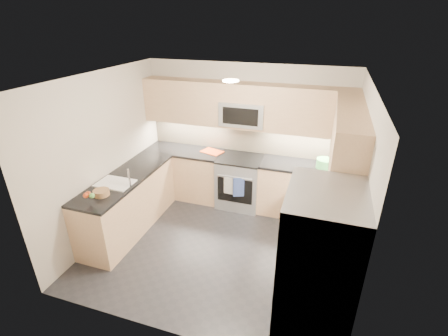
% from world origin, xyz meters
% --- Properties ---
extents(floor, '(3.60, 3.20, 0.00)m').
position_xyz_m(floor, '(0.00, 0.00, 0.00)').
color(floor, '#26272C').
rests_on(floor, ground).
extents(ceiling, '(3.60, 3.20, 0.02)m').
position_xyz_m(ceiling, '(0.00, 0.00, 2.50)').
color(ceiling, beige).
rests_on(ceiling, wall_back).
extents(wall_back, '(3.60, 0.02, 2.50)m').
position_xyz_m(wall_back, '(0.00, 1.60, 1.25)').
color(wall_back, '#BFB5A6').
rests_on(wall_back, floor).
extents(wall_front, '(3.60, 0.02, 2.50)m').
position_xyz_m(wall_front, '(0.00, -1.60, 1.25)').
color(wall_front, '#BFB5A6').
rests_on(wall_front, floor).
extents(wall_left, '(0.02, 3.20, 2.50)m').
position_xyz_m(wall_left, '(-1.80, 0.00, 1.25)').
color(wall_left, '#BFB5A6').
rests_on(wall_left, floor).
extents(wall_right, '(0.02, 3.20, 2.50)m').
position_xyz_m(wall_right, '(1.80, 0.00, 1.25)').
color(wall_right, '#BFB5A6').
rests_on(wall_right, floor).
extents(base_cab_back_left, '(1.42, 0.60, 0.90)m').
position_xyz_m(base_cab_back_left, '(-1.09, 1.30, 0.45)').
color(base_cab_back_left, '#D7AC81').
rests_on(base_cab_back_left, floor).
extents(base_cab_back_right, '(1.42, 0.60, 0.90)m').
position_xyz_m(base_cab_back_right, '(1.09, 1.30, 0.45)').
color(base_cab_back_right, '#D7AC81').
rests_on(base_cab_back_right, floor).
extents(base_cab_right, '(0.60, 1.70, 0.90)m').
position_xyz_m(base_cab_right, '(1.50, 0.15, 0.45)').
color(base_cab_right, '#D7AC81').
rests_on(base_cab_right, floor).
extents(base_cab_peninsula, '(0.60, 2.00, 0.90)m').
position_xyz_m(base_cab_peninsula, '(-1.50, 0.00, 0.45)').
color(base_cab_peninsula, '#D7AC81').
rests_on(base_cab_peninsula, floor).
extents(countertop_back_left, '(1.42, 0.63, 0.04)m').
position_xyz_m(countertop_back_left, '(-1.09, 1.30, 0.92)').
color(countertop_back_left, black).
rests_on(countertop_back_left, base_cab_back_left).
extents(countertop_back_right, '(1.42, 0.63, 0.04)m').
position_xyz_m(countertop_back_right, '(1.09, 1.30, 0.92)').
color(countertop_back_right, black).
rests_on(countertop_back_right, base_cab_back_right).
extents(countertop_right, '(0.63, 1.70, 0.04)m').
position_xyz_m(countertop_right, '(1.50, 0.15, 0.92)').
color(countertop_right, black).
rests_on(countertop_right, base_cab_right).
extents(countertop_peninsula, '(0.63, 2.00, 0.04)m').
position_xyz_m(countertop_peninsula, '(-1.50, 0.00, 0.92)').
color(countertop_peninsula, black).
rests_on(countertop_peninsula, base_cab_peninsula).
extents(upper_cab_back, '(3.60, 0.35, 0.75)m').
position_xyz_m(upper_cab_back, '(0.00, 1.43, 1.83)').
color(upper_cab_back, '#D7AC81').
rests_on(upper_cab_back, wall_back).
extents(upper_cab_right, '(0.35, 1.95, 0.75)m').
position_xyz_m(upper_cab_right, '(1.62, 0.28, 1.83)').
color(upper_cab_right, '#D7AC81').
rests_on(upper_cab_right, wall_right).
extents(backsplash_back, '(3.60, 0.01, 0.51)m').
position_xyz_m(backsplash_back, '(0.00, 1.60, 1.20)').
color(backsplash_back, tan).
rests_on(backsplash_back, wall_back).
extents(backsplash_right, '(0.01, 2.30, 0.51)m').
position_xyz_m(backsplash_right, '(1.80, 0.45, 1.20)').
color(backsplash_right, tan).
rests_on(backsplash_right, wall_right).
extents(gas_range, '(0.76, 0.65, 0.91)m').
position_xyz_m(gas_range, '(0.00, 1.28, 0.46)').
color(gas_range, '#ABAEB3').
rests_on(gas_range, floor).
extents(range_cooktop, '(0.76, 0.65, 0.03)m').
position_xyz_m(range_cooktop, '(0.00, 1.28, 0.92)').
color(range_cooktop, black).
rests_on(range_cooktop, gas_range).
extents(oven_door_glass, '(0.62, 0.02, 0.45)m').
position_xyz_m(oven_door_glass, '(0.00, 0.95, 0.45)').
color(oven_door_glass, black).
rests_on(oven_door_glass, gas_range).
extents(oven_handle, '(0.60, 0.02, 0.02)m').
position_xyz_m(oven_handle, '(0.00, 0.93, 0.72)').
color(oven_handle, '#B2B5BA').
rests_on(oven_handle, gas_range).
extents(microwave, '(0.76, 0.40, 0.40)m').
position_xyz_m(microwave, '(0.00, 1.40, 1.70)').
color(microwave, '#ADB1B5').
rests_on(microwave, upper_cab_back).
extents(microwave_door, '(0.60, 0.01, 0.28)m').
position_xyz_m(microwave_door, '(0.00, 1.20, 1.70)').
color(microwave_door, black).
rests_on(microwave_door, microwave).
extents(refrigerator, '(0.70, 0.90, 1.80)m').
position_xyz_m(refrigerator, '(1.45, -1.15, 0.90)').
color(refrigerator, '#95969C').
rests_on(refrigerator, floor).
extents(fridge_handle_left, '(0.02, 0.02, 1.20)m').
position_xyz_m(fridge_handle_left, '(1.08, -1.33, 0.95)').
color(fridge_handle_left, '#B2B5BA').
rests_on(fridge_handle_left, refrigerator).
extents(fridge_handle_right, '(0.02, 0.02, 1.20)m').
position_xyz_m(fridge_handle_right, '(1.08, -0.97, 0.95)').
color(fridge_handle_right, '#B2B5BA').
rests_on(fridge_handle_right, refrigerator).
extents(sink_basin, '(0.52, 0.38, 0.16)m').
position_xyz_m(sink_basin, '(-1.50, -0.25, 0.88)').
color(sink_basin, white).
rests_on(sink_basin, base_cab_peninsula).
extents(faucet, '(0.03, 0.03, 0.28)m').
position_xyz_m(faucet, '(-1.24, -0.25, 1.08)').
color(faucet, silver).
rests_on(faucet, countertop_peninsula).
extents(utensil_bowl, '(0.29, 0.29, 0.15)m').
position_xyz_m(utensil_bowl, '(1.41, 1.30, 1.02)').
color(utensil_bowl, '#4DB555').
rests_on(utensil_bowl, countertop_back_right).
extents(cutting_board, '(0.44, 0.36, 0.01)m').
position_xyz_m(cutting_board, '(-0.56, 1.36, 0.95)').
color(cutting_board, '#CC4013').
rests_on(cutting_board, countertop_back_left).
extents(fruit_basket, '(0.27, 0.27, 0.08)m').
position_xyz_m(fruit_basket, '(-1.47, -0.59, 0.98)').
color(fruit_basket, '#A5784D').
rests_on(fruit_basket, countertop_peninsula).
extents(fruit_apple, '(0.08, 0.08, 0.08)m').
position_xyz_m(fruit_apple, '(-1.52, -0.79, 1.05)').
color(fruit_apple, '#A53612').
rests_on(fruit_apple, fruit_basket).
extents(fruit_pear, '(0.07, 0.07, 0.07)m').
position_xyz_m(fruit_pear, '(-1.44, -0.81, 1.05)').
color(fruit_pear, '#57A044').
rests_on(fruit_pear, fruit_basket).
extents(dish_towel_check, '(0.16, 0.02, 0.31)m').
position_xyz_m(dish_towel_check, '(-0.10, 0.91, 0.55)').
color(dish_towel_check, silver).
rests_on(dish_towel_check, oven_handle).
extents(dish_towel_blue, '(0.18, 0.08, 0.35)m').
position_xyz_m(dish_towel_blue, '(0.08, 0.91, 0.55)').
color(dish_towel_blue, '#304586').
rests_on(dish_towel_blue, oven_handle).
extents(fruit_orange, '(0.07, 0.07, 0.07)m').
position_xyz_m(fruit_orange, '(-1.53, -0.83, 1.05)').
color(fruit_orange, '#DE4618').
rests_on(fruit_orange, fruit_basket).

